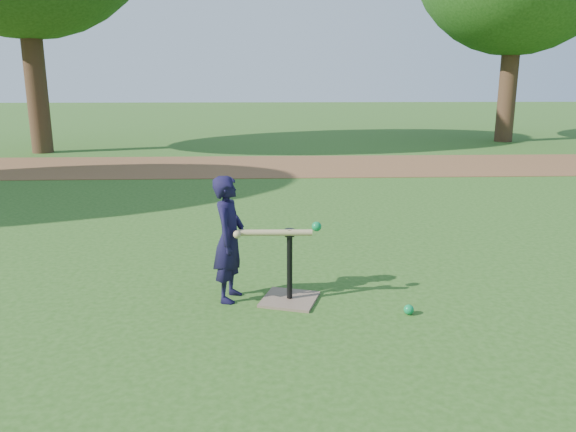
{
  "coord_description": "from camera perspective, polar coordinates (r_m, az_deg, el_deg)",
  "views": [
    {
      "loc": [
        -0.52,
        -4.19,
        1.79
      ],
      "look_at": [
        -0.31,
        0.46,
        0.65
      ],
      "focal_mm": 35.0,
      "sensor_mm": 36.0,
      "label": 1
    }
  ],
  "objects": [
    {
      "name": "batting_tee",
      "position": [
        4.67,
        0.16,
        -7.33
      ],
      "size": [
        0.54,
        0.54,
        0.61
      ],
      "color": "#7A624D",
      "rests_on": "ground"
    },
    {
      "name": "ground",
      "position": [
        4.58,
        4.21,
        -9.27
      ],
      "size": [
        80.0,
        80.0,
        0.0
      ],
      "primitive_type": "plane",
      "color": "#285116",
      "rests_on": "ground"
    },
    {
      "name": "swing_action",
      "position": [
        4.5,
        -0.84,
        -1.59
      ],
      "size": [
        0.71,
        0.17,
        0.1
      ],
      "color": "tan",
      "rests_on": "ground"
    },
    {
      "name": "wiffle_ball_ground",
      "position": [
        4.53,
        12.17,
        -9.27
      ],
      "size": [
        0.08,
        0.08,
        0.08
      ],
      "primitive_type": "sphere",
      "color": "#0B8340",
      "rests_on": "ground"
    },
    {
      "name": "child",
      "position": [
        4.6,
        -5.99,
        -2.32
      ],
      "size": [
        0.33,
        0.43,
        1.04
      ],
      "primitive_type": "imported",
      "rotation": [
        0.0,
        0.0,
        1.35
      ],
      "color": "black",
      "rests_on": "ground"
    },
    {
      "name": "dirt_strip",
      "position": [
        11.83,
        0.02,
        5.12
      ],
      "size": [
        24.0,
        3.0,
        0.01
      ],
      "primitive_type": "cube",
      "color": "brown",
      "rests_on": "ground"
    }
  ]
}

